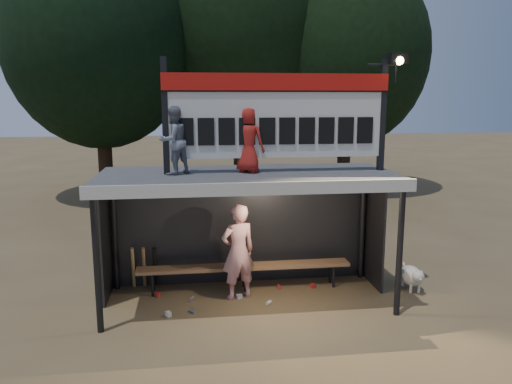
# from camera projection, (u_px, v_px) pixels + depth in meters

# --- Properties ---
(ground) EXTENTS (80.00, 80.00, 0.00)m
(ground) POSITION_uv_depth(u_px,v_px,m) (248.00, 301.00, 8.92)
(ground) COLOR brown
(ground) RESTS_ON ground
(player) EXTENTS (0.73, 0.59, 1.74)m
(player) POSITION_uv_depth(u_px,v_px,m) (238.00, 252.00, 8.89)
(player) COLOR white
(player) RESTS_ON ground
(child_a) EXTENTS (0.69, 0.67, 1.12)m
(child_a) POSITION_uv_depth(u_px,v_px,m) (173.00, 141.00, 8.17)
(child_a) COLOR slate
(child_a) RESTS_ON dugout_shelter
(child_b) EXTENTS (0.64, 0.59, 1.10)m
(child_b) POSITION_uv_depth(u_px,v_px,m) (249.00, 140.00, 8.39)
(child_b) COLOR maroon
(child_b) RESTS_ON dugout_shelter
(dugout_shelter) EXTENTS (5.10, 2.08, 2.32)m
(dugout_shelter) POSITION_uv_depth(u_px,v_px,m) (246.00, 197.00, 8.81)
(dugout_shelter) COLOR #404143
(dugout_shelter) RESTS_ON ground
(scoreboard_assembly) EXTENTS (4.10, 0.27, 1.99)m
(scoreboard_assembly) POSITION_uv_depth(u_px,v_px,m) (280.00, 113.00, 8.36)
(scoreboard_assembly) COLOR black
(scoreboard_assembly) RESTS_ON dugout_shelter
(bench) EXTENTS (4.00, 0.35, 0.48)m
(bench) POSITION_uv_depth(u_px,v_px,m) (244.00, 267.00, 9.37)
(bench) COLOR #956A46
(bench) RESTS_ON ground
(tree_left) EXTENTS (6.46, 6.46, 9.27)m
(tree_left) POSITION_uv_depth(u_px,v_px,m) (99.00, 40.00, 17.12)
(tree_left) COLOR black
(tree_left) RESTS_ON ground
(tree_mid) EXTENTS (7.22, 7.22, 10.36)m
(tree_mid) POSITION_uv_depth(u_px,v_px,m) (239.00, 29.00, 19.10)
(tree_mid) COLOR black
(tree_mid) RESTS_ON ground
(tree_right) EXTENTS (6.08, 6.08, 8.72)m
(tree_right) POSITION_uv_depth(u_px,v_px,m) (347.00, 54.00, 18.81)
(tree_right) COLOR #301E15
(tree_right) RESTS_ON ground
(dog) EXTENTS (0.36, 0.81, 0.49)m
(dog) POSITION_uv_depth(u_px,v_px,m) (412.00, 276.00, 9.36)
(dog) COLOR beige
(dog) RESTS_ON ground
(bats) EXTENTS (0.48, 0.33, 0.84)m
(bats) POSITION_uv_depth(u_px,v_px,m) (144.00, 267.00, 9.40)
(bats) COLOR #A7834E
(bats) RESTS_ON ground
(litter) EXTENTS (3.03, 1.10, 0.08)m
(litter) POSITION_uv_depth(u_px,v_px,m) (228.00, 298.00, 8.93)
(litter) COLOR #A4251C
(litter) RESTS_ON ground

